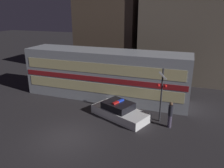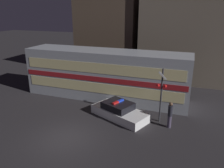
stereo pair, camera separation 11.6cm
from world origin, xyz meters
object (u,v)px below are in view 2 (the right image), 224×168
(pedestrian, at_px, (170,115))
(crossing_signal_near, at_px, (161,93))
(train, at_px, (105,74))
(police_car, at_px, (119,111))

(pedestrian, relative_size, crossing_signal_near, 0.47)
(train, relative_size, crossing_signal_near, 3.70)
(train, xyz_separation_m, crossing_signal_near, (5.33, -3.08, 0.07))
(police_car, height_order, crossing_signal_near, crossing_signal_near)
(pedestrian, bearing_deg, police_car, 175.51)
(police_car, bearing_deg, pedestrian, 18.77)
(police_car, relative_size, pedestrian, 2.54)
(train, xyz_separation_m, pedestrian, (6.08, -3.68, -1.19))
(pedestrian, distance_m, crossing_signal_near, 1.59)
(police_car, height_order, pedestrian, pedestrian)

